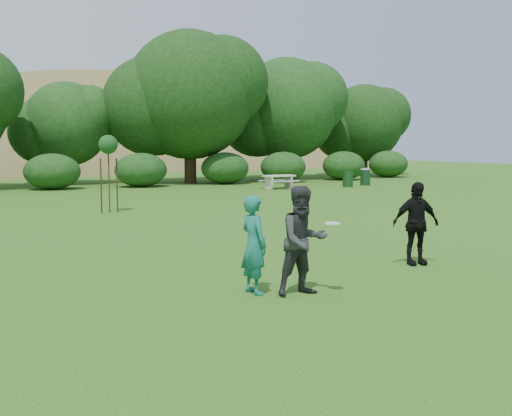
{
  "coord_description": "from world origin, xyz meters",
  "views": [
    {
      "loc": [
        -7.33,
        -9.32,
        2.56
      ],
      "look_at": [
        0.0,
        3.0,
        1.1
      ],
      "focal_mm": 45.0,
      "sensor_mm": 36.0,
      "label": 1
    }
  ],
  "objects_px": {
    "player_black": "(416,223)",
    "trash_can_lidded": "(365,176)",
    "player_teal": "(254,245)",
    "trash_can_near": "(348,179)",
    "sapling": "(108,147)",
    "picnic_table": "(279,179)",
    "player_grey": "(303,241)"
  },
  "relations": [
    {
      "from": "player_black",
      "to": "trash_can_lidded",
      "type": "height_order",
      "value": "player_black"
    },
    {
      "from": "player_teal",
      "to": "trash_can_lidded",
      "type": "bearing_deg",
      "value": -45.37
    },
    {
      "from": "trash_can_near",
      "to": "sapling",
      "type": "relative_size",
      "value": 0.32
    },
    {
      "from": "player_black",
      "to": "picnic_table",
      "type": "relative_size",
      "value": 0.97
    },
    {
      "from": "trash_can_near",
      "to": "sapling",
      "type": "distance_m",
      "value": 17.52
    },
    {
      "from": "player_teal",
      "to": "trash_can_near",
      "type": "relative_size",
      "value": 1.87
    },
    {
      "from": "picnic_table",
      "to": "trash_can_lidded",
      "type": "distance_m",
      "value": 6.01
    },
    {
      "from": "player_teal",
      "to": "sapling",
      "type": "bearing_deg",
      "value": -9.17
    },
    {
      "from": "player_teal",
      "to": "trash_can_lidded",
      "type": "distance_m",
      "value": 28.69
    },
    {
      "from": "player_teal",
      "to": "picnic_table",
      "type": "height_order",
      "value": "player_teal"
    },
    {
      "from": "player_black",
      "to": "sapling",
      "type": "height_order",
      "value": "sapling"
    },
    {
      "from": "trash_can_near",
      "to": "sapling",
      "type": "height_order",
      "value": "sapling"
    },
    {
      "from": "picnic_table",
      "to": "sapling",
      "type": "bearing_deg",
      "value": -149.12
    },
    {
      "from": "player_teal",
      "to": "trash_can_near",
      "type": "distance_m",
      "value": 26.97
    },
    {
      "from": "player_teal",
      "to": "picnic_table",
      "type": "xyz_separation_m",
      "value": [
        13.98,
        20.89,
        -0.32
      ]
    },
    {
      "from": "player_grey",
      "to": "sapling",
      "type": "xyz_separation_m",
      "value": [
        1.24,
        14.17,
        1.5
      ]
    },
    {
      "from": "trash_can_near",
      "to": "trash_can_lidded",
      "type": "relative_size",
      "value": 0.86
    },
    {
      "from": "player_grey",
      "to": "sapling",
      "type": "height_order",
      "value": "sapling"
    },
    {
      "from": "player_black",
      "to": "trash_can_lidded",
      "type": "bearing_deg",
      "value": 68.87
    },
    {
      "from": "player_teal",
      "to": "player_black",
      "type": "distance_m",
      "value": 4.28
    },
    {
      "from": "player_grey",
      "to": "sapling",
      "type": "distance_m",
      "value": 14.3
    },
    {
      "from": "sapling",
      "to": "trash_can_lidded",
      "type": "bearing_deg",
      "value": 20.94
    },
    {
      "from": "player_grey",
      "to": "trash_can_near",
      "type": "relative_size",
      "value": 2.05
    },
    {
      "from": "player_black",
      "to": "trash_can_near",
      "type": "height_order",
      "value": "player_black"
    },
    {
      "from": "player_black",
      "to": "trash_can_near",
      "type": "distance_m",
      "value": 23.91
    },
    {
      "from": "player_teal",
      "to": "player_black",
      "type": "xyz_separation_m",
      "value": [
        4.25,
        0.5,
        0.03
      ]
    },
    {
      "from": "player_grey",
      "to": "player_black",
      "type": "bearing_deg",
      "value": 20.35
    },
    {
      "from": "player_grey",
      "to": "trash_can_lidded",
      "type": "height_order",
      "value": "player_grey"
    },
    {
      "from": "player_grey",
      "to": "picnic_table",
      "type": "height_order",
      "value": "player_grey"
    },
    {
      "from": "trash_can_near",
      "to": "trash_can_lidded",
      "type": "distance_m",
      "value": 1.95
    },
    {
      "from": "player_grey",
      "to": "trash_can_near",
      "type": "distance_m",
      "value": 26.91
    },
    {
      "from": "player_grey",
      "to": "trash_can_lidded",
      "type": "distance_m",
      "value": 28.59
    }
  ]
}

